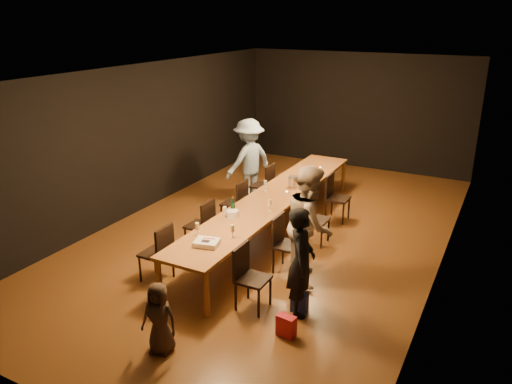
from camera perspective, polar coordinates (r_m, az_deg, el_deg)
The scene contains 30 objects.
ground at distance 9.49m, azimuth 1.96°, elevation -4.73°, with size 10.00×10.00×0.00m, color #492C12.
room_shell at distance 8.83m, azimuth 2.12°, elevation 7.62°, with size 6.04×10.04×3.02m.
table at distance 9.22m, azimuth 2.02°, elevation -0.76°, with size 0.90×6.00×0.75m.
chair_right_0 at distance 7.02m, azimuth -0.33°, elevation -9.84°, with size 0.42×0.42×0.93m, color black, non-canonical shape.
chair_right_1 at distance 7.98m, azimuth 3.75°, elevation -6.04°, with size 0.42×0.42×0.93m, color black, non-canonical shape.
chair_right_2 at distance 9.00m, azimuth 6.88°, elevation -3.05°, with size 0.42×0.42×0.93m, color black, non-canonical shape.
chair_right_3 at distance 10.05m, azimuth 9.36°, elevation -0.68°, with size 0.42×0.42×0.93m, color black, non-canonical shape.
chair_left_0 at distance 7.87m, azimuth -11.39°, elevation -6.80°, with size 0.42×0.42×0.93m, color black, non-canonical shape.
chair_left_1 at distance 8.74m, azimuth -6.50°, elevation -3.75°, with size 0.42×0.42×0.93m, color black, non-canonical shape.
chair_left_2 at distance 9.67m, azimuth -2.54°, elevation -1.25°, with size 0.42×0.42×0.93m, color black, non-canonical shape.
chair_left_3 at distance 10.66m, azimuth 0.70°, elevation 0.80°, with size 0.42×0.42×0.93m, color black, non-canonical shape.
woman_birthday at distance 6.81m, azimuth 5.18°, elevation -7.95°, with size 0.57×0.37×1.56m, color black.
woman_tan at distance 7.60m, azimuth 6.17°, elevation -3.68°, with size 0.90×0.70×1.84m, color tan.
man_blue at distance 10.92m, azimuth -0.83°, elevation 3.69°, with size 1.17×0.67×1.81m, color #8DAEDA.
child at distance 6.32m, azimuth -11.00°, elevation -13.97°, with size 0.45×0.30×0.93m, color #3B2B21.
gift_bag_red at distance 6.65m, azimuth 3.46°, elevation -15.02°, with size 0.25×0.13×0.29m, color red.
gift_bag_blue at distance 7.13m, azimuth 5.00°, elevation -12.46°, with size 0.22×0.15×0.28m, color #2638A7.
birthday_cake at distance 7.31m, azimuth -5.66°, elevation -5.80°, with size 0.40×0.35×0.08m.
plate_stack at distance 8.26m, azimuth -2.70°, elevation -2.49°, with size 0.20×0.20×0.11m, color white.
champagne_bottle at distance 8.32m, azimuth -2.66°, elevation -1.53°, with size 0.08×0.08×0.33m, color black, non-canonical shape.
ice_bucket at distance 9.70m, azimuth 4.24°, elevation 1.19°, with size 0.18×0.18×0.20m, color silver.
wineglass_0 at distance 7.62m, azimuth -6.72°, elevation -4.24°, with size 0.06×0.06×0.21m, color beige, non-canonical shape.
wineglass_1 at distance 7.50m, azimuth -2.71°, elevation -4.50°, with size 0.06×0.06×0.21m, color beige, non-canonical shape.
wineglass_2 at distance 8.19m, azimuth -3.58°, elevation -2.36°, with size 0.06×0.06×0.21m, color silver, non-canonical shape.
wineglass_3 at distance 8.48m, azimuth 1.58°, elevation -1.54°, with size 0.06×0.06×0.21m, color beige, non-canonical shape.
wineglass_4 at distance 9.43m, azimuth 1.08°, elevation 0.72°, with size 0.06×0.06×0.21m, color silver, non-canonical shape.
wineglass_5 at distance 10.11m, azimuth 5.61°, elevation 1.94°, with size 0.06×0.06×0.21m, color silver, non-canonical shape.
tealight_near at distance 7.37m, azimuth -4.32°, elevation -5.75°, with size 0.05×0.05×0.03m, color #B2B7B2.
tealight_mid at distance 9.35m, azimuth 3.53°, elevation -0.06°, with size 0.05×0.05×0.03m, color #B2B7B2.
tealight_far at distance 10.91m, azimuth 7.37°, elevation 2.74°, with size 0.05×0.05×0.03m, color #B2B7B2.
Camera 1 is at (3.72, -7.78, 3.94)m, focal length 35.00 mm.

